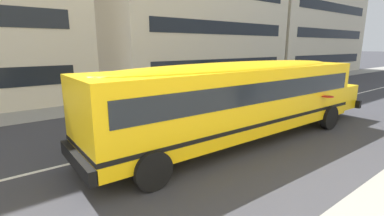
{
  "coord_description": "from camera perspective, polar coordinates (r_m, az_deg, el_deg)",
  "views": [
    {
      "loc": [
        -7.47,
        -8.72,
        3.61
      ],
      "look_at": [
        -1.33,
        -0.88,
        1.37
      ],
      "focal_mm": 25.93,
      "sensor_mm": 36.0,
      "label": 1
    }
  ],
  "objects": [
    {
      "name": "lane_centreline",
      "position": [
        12.04,
        2.4,
        -4.77
      ],
      "size": [
        110.0,
        0.16,
        0.01
      ],
      "primitive_type": "cube",
      "color": "silver",
      "rests_on": "ground_plane"
    },
    {
      "name": "ground_plane",
      "position": [
        12.04,
        2.4,
        -4.78
      ],
      "size": [
        400.0,
        400.0,
        0.0
      ],
      "primitive_type": "plane",
      "color": "#38383D"
    },
    {
      "name": "apartment_block_far_right",
      "position": [
        44.56,
        20.4,
        19.99
      ],
      "size": [
        19.46,
        11.73,
        19.7
      ],
      "color": "beige",
      "rests_on": "ground_plane"
    },
    {
      "name": "parked_car_black_end_of_row",
      "position": [
        28.15,
        22.82,
        6.06
      ],
      "size": [
        3.92,
        1.91,
        1.64
      ],
      "rotation": [
        0.0,
        0.0,
        0.01
      ],
      "color": "black",
      "rests_on": "ground_plane"
    },
    {
      "name": "sidewalk_far",
      "position": [
        18.42,
        -13.37,
        1.05
      ],
      "size": [
        120.0,
        3.0,
        0.01
      ],
      "primitive_type": "cube",
      "color": "gray",
      "rests_on": "ground_plane"
    },
    {
      "name": "school_bus",
      "position": [
        10.69,
        10.45,
        2.73
      ],
      "size": [
        13.61,
        3.37,
        3.03
      ],
      "rotation": [
        0.0,
        0.0,
        -0.02
      ],
      "color": "yellow",
      "rests_on": "ground_plane"
    }
  ]
}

